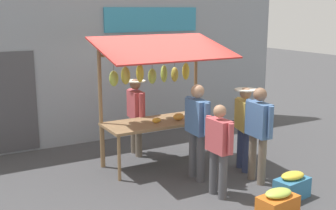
{
  "coord_description": "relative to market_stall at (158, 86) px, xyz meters",
  "views": [
    {
      "loc": [
        3.85,
        7.14,
        2.99
      ],
      "look_at": [
        0.0,
        0.3,
        1.25
      ],
      "focal_mm": 46.37,
      "sensor_mm": 36.0,
      "label": 1
    }
  ],
  "objects": [
    {
      "name": "produce_crate_side",
      "position": [
        -0.49,
        2.81,
        -1.38
      ],
      "size": [
        0.63,
        0.43,
        0.41
      ],
      "color": "#D1661E",
      "rests_on": "ground"
    },
    {
      "name": "shopper_with_shopping_bag",
      "position": [
        -0.21,
        1.04,
        -0.55
      ],
      "size": [
        0.25,
        0.72,
        1.72
      ],
      "rotation": [
        0.0,
        0.0,
        -1.63
      ],
      "color": "#4C4C51",
      "rests_on": "ground"
    },
    {
      "name": "vendor_with_sunhat",
      "position": [
        0.16,
        -0.7,
        -0.62
      ],
      "size": [
        0.42,
        0.69,
        1.61
      ],
      "rotation": [
        0.0,
        0.0,
        1.5
      ],
      "color": "#726656",
      "rests_on": "ground"
    },
    {
      "name": "shopper_with_ponytail",
      "position": [
        -1.07,
        1.67,
        -0.58
      ],
      "size": [
        0.26,
        0.71,
        1.69
      ],
      "rotation": [
        0.0,
        0.0,
        -1.64
      ],
      "color": "#726656",
      "rests_on": "ground"
    },
    {
      "name": "shopper_in_striped_shirt",
      "position": [
        -1.23,
        1.09,
        -0.63
      ],
      "size": [
        0.41,
        0.66,
        1.59
      ],
      "rotation": [
        0.0,
        0.0,
        -1.84
      ],
      "color": "navy",
      "rests_on": "ground"
    },
    {
      "name": "market_stall",
      "position": [
        0.0,
        0.0,
        0.0
      ],
      "size": [
        2.5,
        1.46,
        2.5
      ],
      "color": "olive",
      "rests_on": "ground"
    },
    {
      "name": "ground_plane",
      "position": [
        -0.01,
        0.05,
        -1.56
      ],
      "size": [
        40.0,
        40.0,
        0.0
      ],
      "primitive_type": "plane",
      "color": "#424244"
    },
    {
      "name": "street_backdrop",
      "position": [
        0.03,
        -2.14,
        0.14
      ],
      "size": [
        9.0,
        0.3,
        3.4
      ],
      "color": "#8C939E",
      "rests_on": "ground"
    },
    {
      "name": "produce_crate_near",
      "position": [
        -1.12,
        2.47,
        -1.36
      ],
      "size": [
        0.62,
        0.42,
        0.44
      ],
      "color": "teal",
      "rests_on": "ground"
    },
    {
      "name": "shopper_in_grey_tee",
      "position": [
        -0.12,
        1.83,
        -0.69
      ],
      "size": [
        0.23,
        0.67,
        1.53
      ],
      "rotation": [
        0.0,
        0.0,
        -1.54
      ],
      "color": "#4C4C51",
      "rests_on": "ground"
    }
  ]
}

